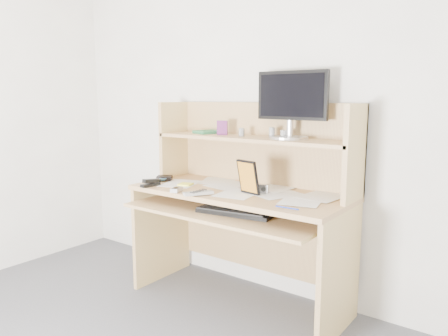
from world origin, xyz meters
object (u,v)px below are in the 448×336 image
Objects in this scene: keyboard at (236,211)px; tv_remote at (198,193)px; game_case at (248,177)px; monitor at (291,103)px; desk at (246,197)px.

tv_remote reaches higher than keyboard.
tv_remote is at bearing -129.04° from game_case.
desk is at bearing -153.63° from monitor.
desk is 0.37m from tv_remote.
game_case is at bearing 67.46° from keyboard.
tv_remote is 0.38× the size of monitor.
monitor reaches higher than keyboard.
tv_remote is 0.87× the size of game_case.
desk is at bearing 101.71° from keyboard.
desk reaches higher than tv_remote.
desk is 0.27m from keyboard.
monitor is at bearing 74.01° from game_case.
game_case is (0.02, 0.10, 0.19)m from keyboard.
desk is 7.71× the size of tv_remote.
tv_remote is (-0.11, -0.34, 0.07)m from desk.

